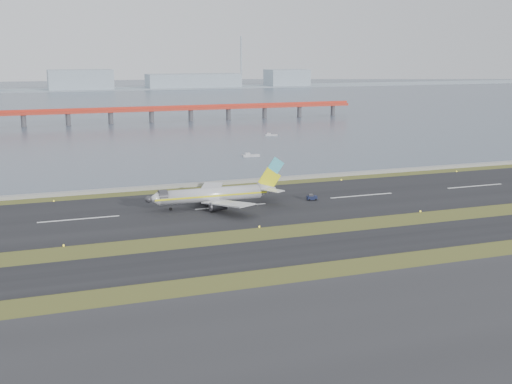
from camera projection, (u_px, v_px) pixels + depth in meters
ground at (271, 236)px, 146.28m from camera, size 1000.00×1000.00×0.00m
apron_strip at (403, 333)px, 95.70m from camera, size 1000.00×50.00×0.10m
taxiway_strip at (291, 251)px, 135.24m from camera, size 1000.00×18.00×0.10m
runway_strip at (231, 207)px, 173.86m from camera, size 1000.00×45.00×0.10m
seawall at (202, 184)px, 201.35m from camera, size 1000.00×2.50×1.00m
bay_water at (85, 99)px, 569.25m from camera, size 1400.00×800.00×1.30m
red_pier at (151, 110)px, 381.20m from camera, size 260.00×5.00×10.20m
far_shoreline at (84, 84)px, 719.57m from camera, size 1400.00×80.00×60.50m
airliner at (216, 194)px, 173.13m from camera, size 38.52×32.89×12.80m
pushback_tug at (312, 197)px, 181.28m from camera, size 2.99×2.01×1.79m
workboat_near at (250, 155)px, 257.04m from camera, size 6.93×2.48×1.66m
workboat_far at (271, 135)px, 320.92m from camera, size 6.38×3.51×1.48m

